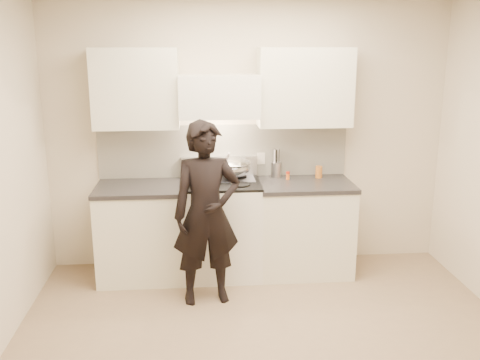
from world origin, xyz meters
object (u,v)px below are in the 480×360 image
at_px(counter_right, 304,227).
at_px(person, 207,214).
at_px(stove, 221,228).
at_px(utensil_crock, 276,168).
at_px(wok, 231,167).

xyz_separation_m(counter_right, person, (-0.98, -0.57, 0.35)).
bearing_deg(stove, utensil_crock, 22.96).
distance_m(stove, utensil_crock, 0.82).
distance_m(stove, person, 0.68).
bearing_deg(utensil_crock, wok, -162.14).
relative_size(stove, utensil_crock, 3.39).
distance_m(counter_right, wok, 0.94).
bearing_deg(utensil_crock, person, -131.84).
distance_m(stove, counter_right, 0.83).
xyz_separation_m(wok, utensil_crock, (0.46, 0.15, -0.06)).
xyz_separation_m(counter_right, wok, (-0.72, 0.10, 0.60)).
relative_size(wok, person, 0.29).
relative_size(counter_right, utensil_crock, 3.25).
height_order(counter_right, utensil_crock, utensil_crock).
xyz_separation_m(counter_right, utensil_crock, (-0.25, 0.25, 0.55)).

